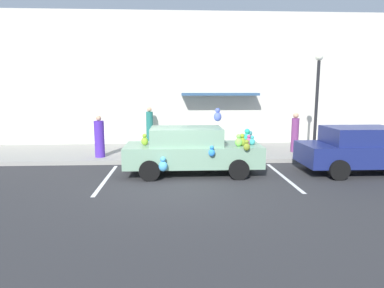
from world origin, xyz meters
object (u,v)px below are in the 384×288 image
at_px(pedestrian_near_shopfront, 295,133).
at_px(pedestrian_walking_past, 99,138).
at_px(parked_sedan_behind, 364,149).
at_px(plush_covered_car, 192,150).
at_px(street_lamp_post, 317,94).
at_px(pedestrian_by_lamp, 150,128).
at_px(teddy_bear_on_sidewalk, 168,150).

bearing_deg(pedestrian_near_shopfront, pedestrian_walking_past, -174.95).
bearing_deg(parked_sedan_behind, plush_covered_car, 178.54).
distance_m(parked_sedan_behind, street_lamp_post, 2.87).
distance_m(parked_sedan_behind, pedestrian_near_shopfront, 3.33).
distance_m(pedestrian_near_shopfront, pedestrian_walking_past, 8.05).
relative_size(plush_covered_car, parked_sedan_behind, 1.03).
relative_size(parked_sedan_behind, pedestrian_by_lamp, 2.37).
bearing_deg(pedestrian_by_lamp, pedestrian_near_shopfront, -16.94).
distance_m(teddy_bear_on_sidewalk, pedestrian_by_lamp, 3.11).
bearing_deg(street_lamp_post, pedestrian_by_lamp, 156.58).
bearing_deg(parked_sedan_behind, pedestrian_near_shopfront, 112.22).
distance_m(parked_sedan_behind, teddy_bear_on_sidewalk, 6.91).
height_order(pedestrian_near_shopfront, pedestrian_walking_past, pedestrian_near_shopfront).
bearing_deg(plush_covered_car, parked_sedan_behind, -1.46).
bearing_deg(pedestrian_by_lamp, parked_sedan_behind, -33.56).
height_order(plush_covered_car, parked_sedan_behind, plush_covered_car).
height_order(plush_covered_car, pedestrian_near_shopfront, plush_covered_car).
relative_size(pedestrian_near_shopfront, pedestrian_walking_past, 1.02).
xyz_separation_m(street_lamp_post, pedestrian_walking_past, (-8.45, 0.28, -1.69)).
xyz_separation_m(plush_covered_car, pedestrian_walking_past, (-3.50, 2.22, 0.10)).
bearing_deg(teddy_bear_on_sidewalk, pedestrian_by_lamp, 107.52).
xyz_separation_m(pedestrian_walking_past, pedestrian_by_lamp, (1.77, 2.61, 0.11)).
bearing_deg(plush_covered_car, pedestrian_walking_past, 147.58).
bearing_deg(teddy_bear_on_sidewalk, plush_covered_car, -67.13).
xyz_separation_m(street_lamp_post, pedestrian_near_shopfront, (-0.43, 0.99, -1.65)).
bearing_deg(pedestrian_walking_past, pedestrian_near_shopfront, 5.05).
xyz_separation_m(pedestrian_near_shopfront, pedestrian_by_lamp, (-6.25, 1.91, 0.07)).
xyz_separation_m(plush_covered_car, street_lamp_post, (4.95, 1.94, 1.78)).
relative_size(plush_covered_car, street_lamp_post, 1.12).
xyz_separation_m(teddy_bear_on_sidewalk, street_lamp_post, (5.76, 0.03, 2.12)).
xyz_separation_m(parked_sedan_behind, pedestrian_near_shopfront, (-1.26, 3.08, 0.14)).
bearing_deg(plush_covered_car, pedestrian_near_shopfront, 32.93).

